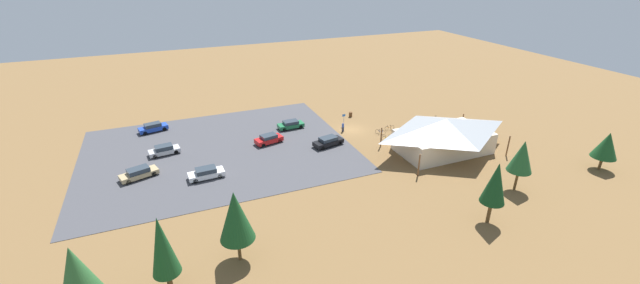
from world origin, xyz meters
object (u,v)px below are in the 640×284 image
(bicycle_purple_edge_south, at_px, (436,118))
(lot_sign, at_px, (344,118))
(pine_far_east, at_px, (78,279))
(car_green_aisle_side, at_px, (291,125))
(car_red_mid_lot, at_px, (269,139))
(car_black_end_stall, at_px, (328,141))
(pine_mideast, at_px, (495,183))
(bicycle_orange_front_row, at_px, (389,128))
(pine_west, at_px, (522,156))
(bicycle_green_yard_right, at_px, (448,126))
(bicycle_silver_near_sign, at_px, (423,121))
(bicycle_blue_yard_center, at_px, (380,132))
(bicycle_teal_near_porch, at_px, (421,125))
(bicycle_yellow_trailside, at_px, (396,132))
(bicycle_black_yard_front, at_px, (447,121))
(car_silver_near_entry, at_px, (164,150))
(bicycle_red_edge_north, at_px, (432,123))
(bicycle_yellow_lone_east, at_px, (387,138))
(pine_center, at_px, (162,246))
(pine_east, at_px, (607,145))
(bicycle_white_by_bin, at_px, (410,128))
(car_blue_inner_stall, at_px, (153,127))
(trash_bin, at_px, (351,114))
(car_tan_by_curb, at_px, (139,173))
(bike_pavilion, at_px, (444,133))
(visitor_at_bikes, at_px, (343,127))
(car_white_far_end, at_px, (206,173))

(bicycle_purple_edge_south, bearing_deg, lot_sign, -14.11)
(pine_far_east, relative_size, car_green_aisle_side, 1.85)
(lot_sign, distance_m, car_red_mid_lot, 14.20)
(car_black_end_stall, bearing_deg, pine_mideast, 108.89)
(pine_far_east, height_order, bicycle_orange_front_row, pine_far_east)
(pine_west, relative_size, bicycle_green_yard_right, 3.78)
(bicycle_purple_edge_south, distance_m, bicycle_silver_near_sign, 2.72)
(pine_far_east, height_order, bicycle_blue_yard_center, pine_far_east)
(bicycle_silver_near_sign, relative_size, bicycle_teal_near_porch, 1.17)
(bicycle_yellow_trailside, relative_size, bicycle_black_yard_front, 1.14)
(bicycle_silver_near_sign, relative_size, car_silver_near_entry, 0.37)
(pine_mideast, distance_m, bicycle_silver_near_sign, 29.59)
(bicycle_red_edge_north, xyz_separation_m, bicycle_orange_front_row, (7.89, -1.02, 0.02))
(bicycle_yellow_lone_east, bearing_deg, car_silver_near_entry, -13.67)
(pine_far_east, bearing_deg, car_red_mid_lot, -127.65)
(bicycle_black_yard_front, distance_m, bicycle_yellow_lone_east, 13.79)
(pine_center, relative_size, car_silver_near_entry, 1.65)
(bicycle_blue_yard_center, height_order, bicycle_green_yard_right, bicycle_blue_yard_center)
(lot_sign, relative_size, bicycle_silver_near_sign, 1.31)
(pine_east, xyz_separation_m, bicycle_white_by_bin, (16.29, -21.63, -3.29))
(pine_west, xyz_separation_m, car_green_aisle_side, (19.71, -29.51, -3.97))
(lot_sign, bearing_deg, car_blue_inner_stall, -17.59)
(bicycle_teal_near_porch, height_order, bicycle_orange_front_row, bicycle_orange_front_row)
(trash_bin, bearing_deg, bicycle_black_yard_front, 147.07)
(pine_far_east, distance_m, car_blue_inner_stall, 40.88)
(lot_sign, distance_m, bicycle_red_edge_north, 15.39)
(bicycle_green_yard_right, xyz_separation_m, bicycle_silver_near_sign, (2.49, -3.59, -0.01))
(bicycle_yellow_trailside, distance_m, bicycle_green_yard_right, 9.84)
(bicycle_orange_front_row, relative_size, bicycle_yellow_lone_east, 0.98)
(bicycle_red_edge_north, distance_m, car_tan_by_curb, 47.09)
(car_green_aisle_side, height_order, car_black_end_stall, car_black_end_stall)
(bike_pavilion, distance_m, pine_center, 41.85)
(pine_west, distance_m, car_silver_near_entry, 48.70)
(bicycle_yellow_lone_east, distance_m, visitor_at_bikes, 7.65)
(bicycle_yellow_lone_east, relative_size, car_silver_near_entry, 0.40)
(pine_center, distance_m, bicycle_green_yard_right, 50.86)
(bicycle_blue_yard_center, relative_size, car_red_mid_lot, 0.30)
(bicycle_yellow_trailside, bearing_deg, pine_west, 102.04)
(bicycle_purple_edge_south, bearing_deg, bicycle_blue_yard_center, 7.31)
(car_white_far_end, bearing_deg, bicycle_blue_yard_center, -172.40)
(pine_east, relative_size, car_tan_by_curb, 1.08)
(bike_pavilion, bearing_deg, bicycle_orange_front_row, -73.08)
(pine_west, relative_size, car_green_aisle_side, 1.52)
(bicycle_green_yard_right, relative_size, car_green_aisle_side, 0.40)
(bicycle_black_yard_front, height_order, car_red_mid_lot, car_red_mid_lot)
(car_tan_by_curb, bearing_deg, bicycle_orange_front_row, -177.96)
(bicycle_green_yard_right, bearing_deg, car_tan_by_curb, -1.84)
(pine_far_east, relative_size, pine_east, 1.50)
(bicycle_black_yard_front, xyz_separation_m, car_red_mid_lot, (31.42, -3.87, 0.38))
(bicycle_black_yard_front, relative_size, bicycle_orange_front_row, 0.72)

